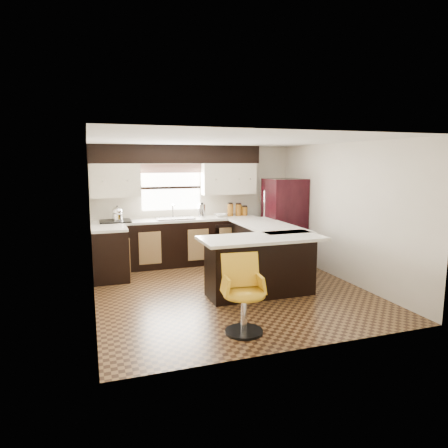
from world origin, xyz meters
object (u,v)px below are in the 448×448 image
object	(u,v)px
refrigerator	(284,221)
bar_chair	(244,295)
peninsula_long	(265,251)
peninsula_return	(260,267)

from	to	relation	value
refrigerator	bar_chair	xyz separation A→B (m)	(-2.10, -3.04, -0.39)
peninsula_long	refrigerator	xyz separation A→B (m)	(0.81, 0.83, 0.42)
peninsula_long	refrigerator	bearing A→B (deg)	45.66
peninsula_return	bar_chair	xyz separation A→B (m)	(-0.76, -1.24, 0.03)
peninsula_long	bar_chair	size ratio (longest dim) A/B	2.03
peninsula_return	bar_chair	distance (m)	1.46
peninsula_long	bar_chair	distance (m)	2.56
bar_chair	peninsula_long	bearing A→B (deg)	65.86
refrigerator	peninsula_return	bearing A→B (deg)	-126.50
peninsula_long	bar_chair	bearing A→B (deg)	-120.16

